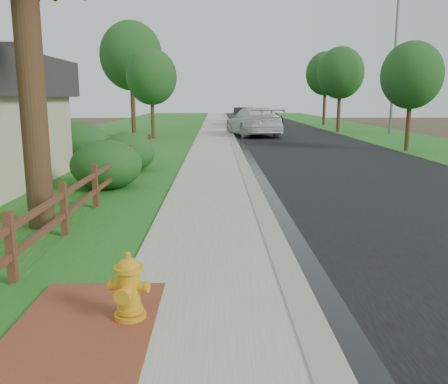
{
  "coord_description": "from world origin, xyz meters",
  "views": [
    {
      "loc": [
        -0.68,
        -6.08,
        2.65
      ],
      "look_at": [
        -0.53,
        3.1,
        0.83
      ],
      "focal_mm": 38.0,
      "sensor_mm": 36.0,
      "label": 1
    }
  ],
  "objects_px": {
    "ranch_fence": "(106,176)",
    "dark_car_mid": "(267,118)",
    "fire_hydrant": "(129,289)",
    "white_suv": "(254,122)",
    "streetlight": "(393,58)"
  },
  "relations": [
    {
      "from": "ranch_fence",
      "to": "dark_car_mid",
      "type": "relative_size",
      "value": 3.85
    },
    {
      "from": "fire_hydrant",
      "to": "white_suv",
      "type": "xyz_separation_m",
      "value": [
        3.7,
        28.77,
        0.55
      ]
    },
    {
      "from": "white_suv",
      "to": "dark_car_mid",
      "type": "relative_size",
      "value": 1.57
    },
    {
      "from": "ranch_fence",
      "to": "dark_car_mid",
      "type": "distance_m",
      "value": 33.97
    },
    {
      "from": "ranch_fence",
      "to": "fire_hydrant",
      "type": "distance_m",
      "value": 7.51
    },
    {
      "from": "fire_hydrant",
      "to": "dark_car_mid",
      "type": "bearing_deg",
      "value": 81.73
    },
    {
      "from": "dark_car_mid",
      "to": "streetlight",
      "type": "height_order",
      "value": "streetlight"
    },
    {
      "from": "ranch_fence",
      "to": "white_suv",
      "type": "bearing_deg",
      "value": 75.4
    },
    {
      "from": "fire_hydrant",
      "to": "white_suv",
      "type": "relative_size",
      "value": 0.12
    },
    {
      "from": "dark_car_mid",
      "to": "ranch_fence",
      "type": "bearing_deg",
      "value": 59.95
    },
    {
      "from": "streetlight",
      "to": "ranch_fence",
      "type": "bearing_deg",
      "value": -125.1
    },
    {
      "from": "white_suv",
      "to": "streetlight",
      "type": "height_order",
      "value": "streetlight"
    },
    {
      "from": "white_suv",
      "to": "streetlight",
      "type": "relative_size",
      "value": 0.72
    },
    {
      "from": "fire_hydrant",
      "to": "dark_car_mid",
      "type": "distance_m",
      "value": 40.76
    },
    {
      "from": "fire_hydrant",
      "to": "white_suv",
      "type": "distance_m",
      "value": 29.01
    }
  ]
}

